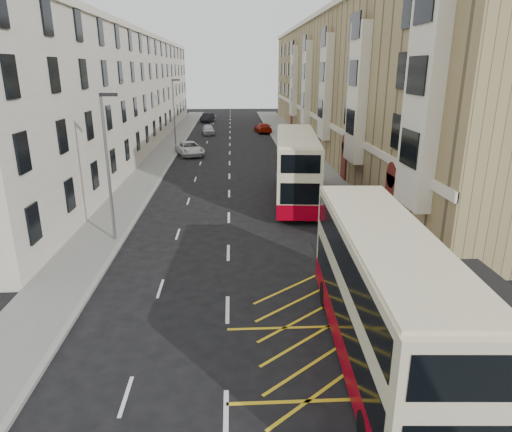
{
  "coord_description": "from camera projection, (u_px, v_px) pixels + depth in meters",
  "views": [
    {
      "loc": [
        0.3,
        -12.48,
        9.35
      ],
      "look_at": [
        1.39,
        8.33,
        2.57
      ],
      "focal_mm": 32.0,
      "sensor_mm": 36.0,
      "label": 1
    }
  ],
  "objects": [
    {
      "name": "terrace_left",
      "position": [
        118.0,
        92.0,
        55.25
      ],
      "size": [
        9.18,
        79.0,
        13.25
      ],
      "color": "beige",
      "rests_on": "ground"
    },
    {
      "name": "double_decker_rear",
      "position": [
        296.0,
        167.0,
        33.19
      ],
      "size": [
        4.0,
        12.44,
        4.88
      ],
      "rotation": [
        0.0,
        0.0,
        -0.1
      ],
      "color": "beige",
      "rests_on": "ground"
    },
    {
      "name": "road_markings",
      "position": [
        230.0,
        146.0,
        57.46
      ],
      "size": [
        10.0,
        110.0,
        0.01
      ],
      "primitive_type": null,
      "color": "silver",
      "rests_on": "ground"
    },
    {
      "name": "car_dark",
      "position": [
        207.0,
        117.0,
        82.87
      ],
      "size": [
        2.57,
        4.95,
        1.55
      ],
      "primitive_type": "imported",
      "rotation": [
        0.0,
        0.0,
        -0.2
      ],
      "color": "black",
      "rests_on": "ground"
    },
    {
      "name": "guard_railing",
      "position": [
        368.0,
        269.0,
        20.24
      ],
      "size": [
        0.06,
        6.56,
        1.01
      ],
      "color": "#B4331D",
      "rests_on": "pavement_right"
    },
    {
      "name": "car_silver",
      "position": [
        208.0,
        130.0,
        66.97
      ],
      "size": [
        2.15,
        4.41,
        1.45
      ],
      "primitive_type": "imported",
      "rotation": [
        0.0,
        0.0,
        0.11
      ],
      "color": "#B4B8BC",
      "rests_on": "ground"
    },
    {
      "name": "double_decker_front",
      "position": [
        382.0,
        297.0,
        14.58
      ],
      "size": [
        3.29,
        11.74,
        4.63
      ],
      "rotation": [
        0.0,
        0.0,
        -0.05
      ],
      "color": "beige",
      "rests_on": "ground"
    },
    {
      "name": "car_red",
      "position": [
        263.0,
        128.0,
        68.97
      ],
      "size": [
        2.69,
        5.21,
        1.44
      ],
      "primitive_type": "imported",
      "rotation": [
        0.0,
        0.0,
        3.28
      ],
      "color": "#971003",
      "rests_on": "ground"
    },
    {
      "name": "ground",
      "position": [
        227.0,
        372.0,
        14.73
      ],
      "size": [
        200.0,
        200.0,
        0.0
      ],
      "primitive_type": "plane",
      "color": "black",
      "rests_on": "ground"
    },
    {
      "name": "kerb_right",
      "position": [
        292.0,
        170.0,
        43.49
      ],
      "size": [
        0.25,
        120.0,
        0.15
      ],
      "primitive_type": "cube",
      "color": "gray",
      "rests_on": "ground"
    },
    {
      "name": "terrace_right",
      "position": [
        349.0,
        84.0,
        56.23
      ],
      "size": [
        10.75,
        79.0,
        15.25
      ],
      "color": "#988658",
      "rests_on": "ground"
    },
    {
      "name": "street_lamp_near",
      "position": [
        108.0,
        160.0,
        24.37
      ],
      "size": [
        0.93,
        0.18,
        8.0
      ],
      "color": "slate",
      "rests_on": "pavement_left"
    },
    {
      "name": "pavement_right",
      "position": [
        313.0,
        170.0,
        43.59
      ],
      "size": [
        4.0,
        120.0,
        0.15
      ],
      "primitive_type": "cube",
      "color": "#63635E",
      "rests_on": "ground"
    },
    {
      "name": "kerb_left",
      "position": [
        166.0,
        171.0,
        42.9
      ],
      "size": [
        0.25,
        120.0,
        0.15
      ],
      "primitive_type": "cube",
      "color": "gray",
      "rests_on": "ground"
    },
    {
      "name": "bus_shelter",
      "position": [
        495.0,
        313.0,
        14.11
      ],
      "size": [
        1.65,
        4.25,
        2.7
      ],
      "color": "black",
      "rests_on": "pavement_right"
    },
    {
      "name": "white_van",
      "position": [
        190.0,
        149.0,
        51.08
      ],
      "size": [
        3.97,
        5.86,
        1.49
      ],
      "primitive_type": "imported",
      "rotation": [
        0.0,
        0.0,
        0.3
      ],
      "color": "silver",
      "rests_on": "ground"
    },
    {
      "name": "litter_bin",
      "position": [
        503.0,
        397.0,
        12.69
      ],
      "size": [
        0.56,
        0.56,
        0.93
      ],
      "color": "black",
      "rests_on": "pavement_right"
    },
    {
      "name": "street_lamp_far",
      "position": [
        174.0,
        111.0,
        52.86
      ],
      "size": [
        0.93,
        0.18,
        8.0
      ],
      "color": "slate",
      "rests_on": "pavement_left"
    },
    {
      "name": "pedestrian_far",
      "position": [
        380.0,
        264.0,
        20.55
      ],
      "size": [
        1.0,
        0.75,
        1.58
      ],
      "primitive_type": "imported",
      "rotation": [
        0.0,
        0.0,
        2.69
      ],
      "color": "black",
      "rests_on": "pavement_right"
    },
    {
      "name": "pavement_left",
      "position": [
        150.0,
        172.0,
        42.82
      ],
      "size": [
        3.0,
        120.0,
        0.15
      ],
      "primitive_type": "cube",
      "color": "#63635E",
      "rests_on": "ground"
    }
  ]
}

